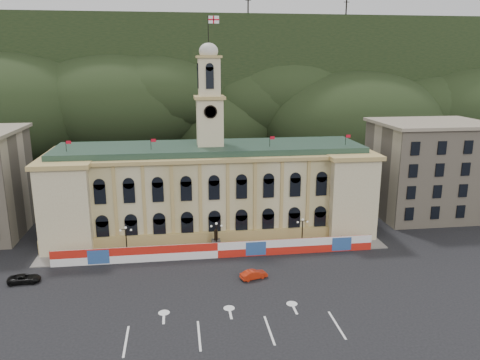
{
  "coord_description": "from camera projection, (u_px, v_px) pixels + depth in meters",
  "views": [
    {
      "loc": [
        -5.77,
        -52.53,
        29.71
      ],
      "look_at": [
        3.91,
        18.0,
        11.65
      ],
      "focal_mm": 35.0,
      "sensor_mm": 36.0,
      "label": 1
    }
  ],
  "objects": [
    {
      "name": "lamp_center",
      "position": [
        216.0,
        235.0,
        74.08
      ],
      "size": [
        1.96,
        0.44,
        5.15
      ],
      "color": "black",
      "rests_on": "ground"
    },
    {
      "name": "lane_markings",
      "position": [
        234.0,
        328.0,
        53.71
      ],
      "size": [
        26.0,
        10.0,
        0.02
      ],
      "primitive_type": null,
      "color": "white",
      "rests_on": "ground"
    },
    {
      "name": "red_sedan",
      "position": [
        254.0,
        274.0,
        65.78
      ],
      "size": [
        3.6,
        4.67,
        1.28
      ],
      "primitive_type": "imported",
      "rotation": [
        0.0,
        0.0,
        1.88
      ],
      "color": "red",
      "rests_on": "ground"
    },
    {
      "name": "city_hall",
      "position": [
        211.0,
        188.0,
        83.12
      ],
      "size": [
        56.2,
        17.6,
        37.1
      ],
      "color": "#C9BD91",
      "rests_on": "ground"
    },
    {
      "name": "hoarding_fence",
      "position": [
        218.0,
        250.0,
        72.68
      ],
      "size": [
        50.0,
        0.44,
        2.5
      ],
      "color": "red",
      "rests_on": "ground"
    },
    {
      "name": "pavement",
      "position": [
        216.0,
        250.0,
        75.54
      ],
      "size": [
        56.0,
        5.5,
        0.16
      ],
      "primitive_type": "cube",
      "color": "slate",
      "rests_on": "ground"
    },
    {
      "name": "statue",
      "position": [
        216.0,
        244.0,
        75.51
      ],
      "size": [
        1.4,
        1.4,
        3.72
      ],
      "color": "#595651",
      "rests_on": "ground"
    },
    {
      "name": "lamp_right",
      "position": [
        302.0,
        231.0,
        75.93
      ],
      "size": [
        1.96,
        0.44,
        5.15
      ],
      "color": "black",
      "rests_on": "ground"
    },
    {
      "name": "lamp_left",
      "position": [
        126.0,
        239.0,
        72.24
      ],
      "size": [
        1.96,
        0.44,
        5.15
      ],
      "color": "black",
      "rests_on": "ground"
    },
    {
      "name": "black_suv",
      "position": [
        24.0,
        279.0,
        64.57
      ],
      "size": [
        2.46,
        4.53,
        1.2
      ],
      "primitive_type": "imported",
      "rotation": [
        0.0,
        0.0,
        1.63
      ],
      "color": "black",
      "rests_on": "ground"
    },
    {
      "name": "hill_ridge",
      "position": [
        191.0,
        90.0,
        170.88
      ],
      "size": [
        230.0,
        80.0,
        64.0
      ],
      "color": "black",
      "rests_on": "ground"
    },
    {
      "name": "side_building_right",
      "position": [
        428.0,
        169.0,
        91.59
      ],
      "size": [
        21.0,
        17.0,
        18.6
      ],
      "color": "tan",
      "rests_on": "ground"
    },
    {
      "name": "ground",
      "position": [
        229.0,
        306.0,
        58.51
      ],
      "size": [
        260.0,
        260.0,
        0.0
      ],
      "primitive_type": "plane",
      "color": "black",
      "rests_on": "ground"
    }
  ]
}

